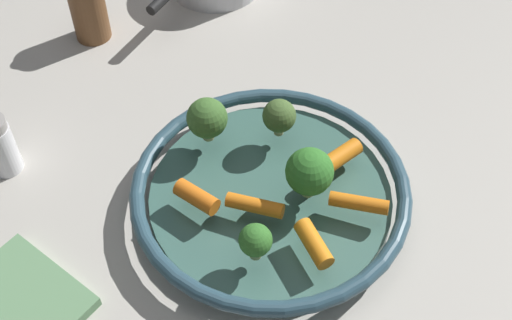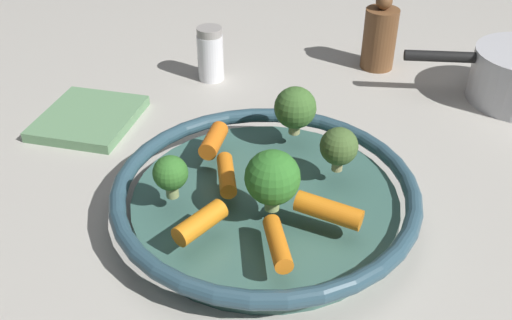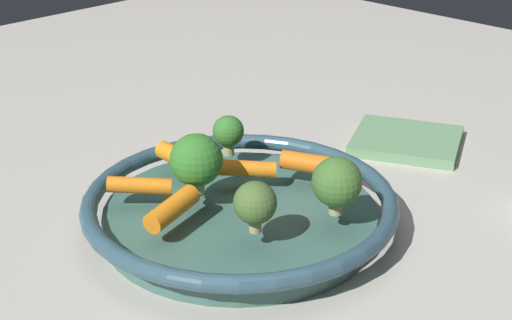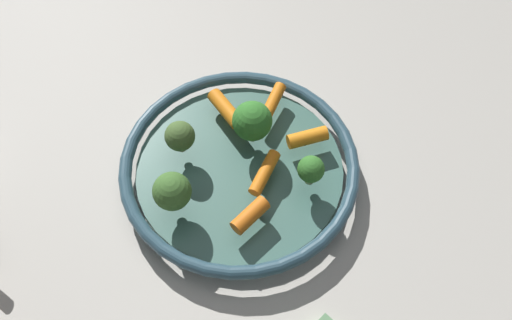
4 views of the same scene
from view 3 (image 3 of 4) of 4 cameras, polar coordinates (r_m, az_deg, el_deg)
ground_plane at (r=0.85m, az=-1.16°, el=-5.05°), size 1.94×1.94×0.00m
serving_bowl at (r=0.84m, az=-1.17°, el=-3.66°), size 0.34×0.34×0.04m
baby_carrot_left at (r=0.84m, az=-8.55°, el=-1.86°), size 0.06×0.06×0.02m
baby_carrot_right at (r=0.86m, az=-0.78°, el=-0.62°), size 0.06×0.06×0.02m
baby_carrot_center at (r=0.88m, az=3.64°, el=-0.19°), size 0.06×0.04×0.02m
baby_carrot_near_rim at (r=0.78m, az=-6.18°, el=-3.57°), size 0.04×0.07×0.02m
baby_carrot_back at (r=0.89m, az=-5.90°, el=0.23°), size 0.06×0.02×0.02m
broccoli_floret_large at (r=0.78m, az=5.96°, el=-1.65°), size 0.05×0.05×0.06m
broccoli_floret_small at (r=0.91m, az=-2.05°, el=2.08°), size 0.04×0.04×0.05m
broccoli_floret_edge at (r=0.74m, az=-0.07°, el=-3.20°), size 0.04×0.04×0.05m
broccoli_floret_mid at (r=0.81m, az=-4.40°, el=-0.03°), size 0.06×0.06×0.07m
dish_towel at (r=1.07m, az=11.08°, el=1.36°), size 0.18×0.17×0.01m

